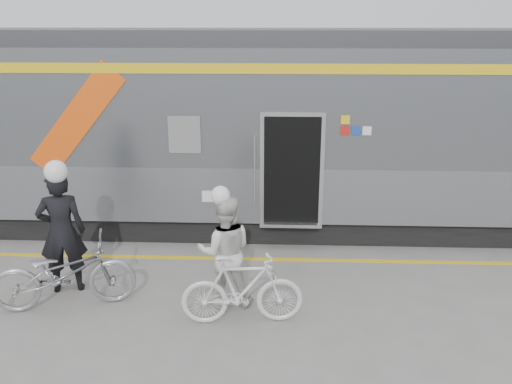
# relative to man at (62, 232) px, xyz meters

# --- Properties ---
(ground) EXTENTS (90.00, 90.00, 0.00)m
(ground) POSITION_rel_man_xyz_m (2.67, -0.84, -1.02)
(ground) COLOR slate
(ground) RESTS_ON ground
(train) EXTENTS (24.00, 3.17, 4.10)m
(train) POSITION_rel_man_xyz_m (1.54, 3.35, 1.03)
(train) COLOR black
(train) RESTS_ON ground
(safety_strip) EXTENTS (24.00, 0.12, 0.01)m
(safety_strip) POSITION_rel_man_xyz_m (2.67, 1.31, -1.02)
(safety_strip) COLOR yellow
(safety_strip) RESTS_ON ground
(man) EXTENTS (0.85, 0.67, 2.05)m
(man) POSITION_rel_man_xyz_m (0.00, 0.00, 0.00)
(man) COLOR black
(man) RESTS_ON ground
(bicycle_left) EXTENTS (2.27, 1.29, 1.13)m
(bicycle_left) POSITION_rel_man_xyz_m (0.20, -0.55, -0.46)
(bicycle_left) COLOR #9B9DA2
(bicycle_left) RESTS_ON ground
(woman) EXTENTS (0.93, 0.76, 1.78)m
(woman) POSITION_rel_man_xyz_m (2.67, -0.35, -0.13)
(woman) COLOR silver
(woman) RESTS_ON ground
(bicycle_right) EXTENTS (1.84, 0.68, 1.08)m
(bicycle_right) POSITION_rel_man_xyz_m (2.97, -0.90, -0.48)
(bicycle_right) COLOR silver
(bicycle_right) RESTS_ON ground
(helmet_man) EXTENTS (0.36, 0.36, 0.36)m
(helmet_man) POSITION_rel_man_xyz_m (0.00, 0.00, 1.20)
(helmet_man) COLOR white
(helmet_man) RESTS_ON man
(helmet_woman) EXTENTS (0.29, 0.29, 0.29)m
(helmet_woman) POSITION_rel_man_xyz_m (2.67, -0.35, 0.90)
(helmet_woman) COLOR white
(helmet_woman) RESTS_ON woman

